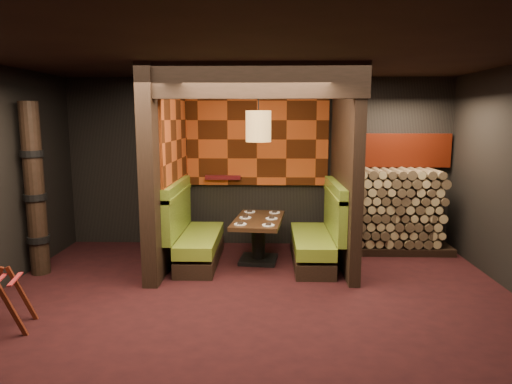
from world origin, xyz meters
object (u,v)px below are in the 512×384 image
Objects in this scene: totem_column at (35,191)px; firewood_stack at (397,211)px; booth_bench_left at (193,237)px; booth_bench_right at (319,238)px; luggage_rack at (1,299)px; dining_table at (258,233)px; pendant_lamp at (258,126)px.

totem_column reaches higher than firewood_stack.
booth_bench_left is 3.33m from firewood_stack.
firewood_stack is (5.33, 1.25, -0.51)m from totem_column.
booth_bench_right is (1.89, 0.00, 0.00)m from booth_bench_left.
booth_bench_right is 0.67× the size of totem_column.
booth_bench_left is at bearing 54.51° from luggage_rack.
booth_bench_left is at bearing -175.91° from dining_table.
totem_column reaches higher than dining_table.
firewood_stack is at bearing 16.73° from pendant_lamp.
dining_table is 1.33× the size of pendant_lamp.
booth_bench_left is at bearing 180.00° from booth_bench_right.
firewood_stack is (2.26, 0.68, -1.38)m from pendant_lamp.
booth_bench_right is 0.91m from dining_table.
booth_bench_left is 1.00× the size of booth_bench_right.
pendant_lamp is 0.42× the size of totem_column.
booth_bench_left is 1.57× the size of pendant_lamp.
dining_table is 0.56× the size of totem_column.
totem_column is at bearing -165.25° from booth_bench_left.
firewood_stack is at bearing 13.19° from totem_column.
firewood_stack is at bearing 31.43° from luggage_rack.
luggage_rack is at bearing -147.08° from booth_bench_right.
booth_bench_right is 1.55m from firewood_stack.
totem_column is 1.39× the size of firewood_stack.
pendant_lamp is 2.73m from firewood_stack.
pendant_lamp reaches higher than luggage_rack.
luggage_rack is (-3.52, -2.28, -0.07)m from booth_bench_right.
booth_bench_right is 4.10m from totem_column.
firewood_stack reaches higher than dining_table.
pendant_lamp reaches higher than booth_bench_left.
pendant_lamp is (0.99, 0.02, 1.66)m from booth_bench_left.
dining_table is at bearing 4.09° from booth_bench_left.
firewood_stack reaches higher than booth_bench_right.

